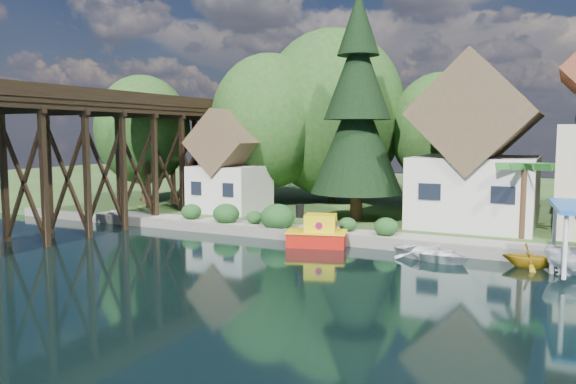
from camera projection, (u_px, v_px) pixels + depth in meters
The scene contains 14 objects.
ground at pixel (264, 274), 25.97m from camera, with size 140.00×140.00×0.00m, color black.
bank at pixel (428, 196), 56.21m from camera, with size 140.00×52.00×0.50m, color #30481D.
seawall at pixel (396, 245), 31.29m from camera, with size 60.00×0.40×0.62m, color slate.
promenade at pixel (438, 240), 31.53m from camera, with size 50.00×2.60×0.06m, color gray.
trestle_bridge at pixel (90, 151), 37.11m from camera, with size 4.12×44.18×9.30m.
house_left at pixel (476, 154), 36.57m from camera, with size 7.64×8.64×11.02m.
shed at pixel (230, 168), 43.35m from camera, with size 5.09×5.40×7.85m.
bg_trees at pixel (407, 123), 43.68m from camera, with size 49.90×13.30×10.57m.
shrubs at pixel (271, 216), 36.12m from camera, with size 15.76×2.47×1.70m.
conifer at pixel (357, 112), 38.18m from camera, with size 6.31×6.31×15.54m.
palm_tree at pixel (525, 168), 31.77m from camera, with size 3.69×3.69×4.61m.
tugboat at pixel (318, 234), 32.37m from camera, with size 3.80×2.72×2.48m.
boat_white_a at pixel (433, 251), 29.02m from camera, with size 2.95×4.13×0.85m, color white.
boat_yellow at pixel (529, 254), 27.28m from camera, with size 2.11×2.44×1.29m, color gold.
Camera 1 is at (12.31, -22.28, 6.52)m, focal length 35.00 mm.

